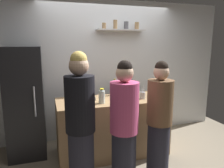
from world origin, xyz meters
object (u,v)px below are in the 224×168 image
person_pink_top (124,129)px  wine_bottle_amber_glass (129,94)px  baking_pan (84,98)px  person_blonde (81,127)px  utensil_holder (142,95)px  refrigerator (26,102)px  person_brown_jacket (159,121)px  water_bottle_plastic (102,97)px  wine_bottle_dark_glass (115,89)px

person_pink_top → wine_bottle_amber_glass: bearing=133.3°
baking_pan → person_blonde: (-0.21, -0.98, -0.09)m
utensil_holder → person_blonde: person_blonde is taller
utensil_holder → person_pink_top: size_ratio=0.14×
refrigerator → person_brown_jacket: refrigerator is taller
baking_pan → water_bottle_plastic: bearing=-52.9°
baking_pan → person_pink_top: size_ratio=0.21×
baking_pan → water_bottle_plastic: size_ratio=1.50×
refrigerator → wine_bottle_amber_glass: refrigerator is taller
baking_pan → person_blonde: size_ratio=0.20×
person_blonde → person_brown_jacket: bearing=49.6°
refrigerator → water_bottle_plastic: (1.12, -0.55, 0.14)m
refrigerator → wine_bottle_dark_glass: refrigerator is taller
wine_bottle_amber_glass → person_pink_top: 0.87m
water_bottle_plastic → person_brown_jacket: person_brown_jacket is taller
baking_pan → person_pink_top: bearing=-74.0°
utensil_holder → person_brown_jacket: (-0.07, -0.67, -0.20)m
utensil_holder → wine_bottle_amber_glass: (-0.25, -0.06, 0.05)m
person_blonde → refrigerator: bearing=163.9°
water_bottle_plastic → refrigerator: bearing=153.6°
refrigerator → utensil_holder: 1.88m
water_bottle_plastic → person_pink_top: bearing=-84.2°
person_blonde → utensil_holder: bearing=78.7°
wine_bottle_amber_glass → person_brown_jacket: bearing=-73.0°
water_bottle_plastic → person_pink_top: 0.79m
wine_bottle_amber_glass → baking_pan: bearing=156.6°
person_brown_jacket → person_blonde: size_ratio=0.92×
refrigerator → person_blonde: bearing=-61.2°
utensil_holder → person_brown_jacket: person_brown_jacket is taller
person_pink_top → person_brown_jacket: size_ratio=1.02×
water_bottle_plastic → person_pink_top: size_ratio=0.14×
wine_bottle_dark_glass → water_bottle_plastic: wine_bottle_dark_glass is taller
wine_bottle_dark_glass → person_blonde: 1.38m
baking_pan → water_bottle_plastic: (0.22, -0.30, 0.08)m
baking_pan → person_blonde: bearing=-102.1°
utensil_holder → water_bottle_plastic: size_ratio=0.97×
person_pink_top → person_brown_jacket: bearing=84.3°
baking_pan → utensil_holder: size_ratio=1.55×
water_bottle_plastic → baking_pan: bearing=127.1°
wine_bottle_dark_glass → person_brown_jacket: (0.29, -1.05, -0.24)m
utensil_holder → person_blonde: (-1.13, -0.75, -0.12)m
wine_bottle_amber_glass → water_bottle_plastic: (-0.45, -0.00, -0.00)m
baking_pan → utensil_holder: (0.92, -0.23, 0.03)m
wine_bottle_dark_glass → person_pink_top: 1.24m
wine_bottle_amber_glass → utensil_holder: bearing=13.1°
utensil_holder → person_pink_top: bearing=-127.4°
person_brown_jacket → wine_bottle_dark_glass: bearing=-153.4°
refrigerator → baking_pan: size_ratio=5.17×
utensil_holder → refrigerator: bearing=164.9°
utensil_holder → wine_bottle_dark_glass: 0.52m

